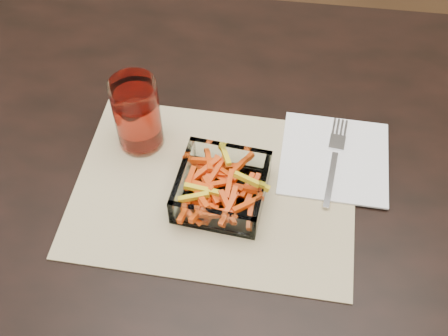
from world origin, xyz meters
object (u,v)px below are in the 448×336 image
Objects in this scene: tumbler at (137,116)px; fork at (334,158)px; glass_bowl at (222,188)px; dining_table at (299,200)px.

tumbler is 0.70× the size of fork.
tumbler is at bearing -173.09° from fork.
fork is at bearing 0.13° from tumbler.
tumbler reaches higher than glass_bowl.
glass_bowl is (-0.13, -0.07, 0.11)m from dining_table.
glass_bowl is 0.20m from fork.
fork is at bearing 28.79° from dining_table.
glass_bowl is at bearing -32.48° from tumbler.
fork reaches higher than dining_table.
fork is (0.33, 0.00, -0.06)m from tumbler.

